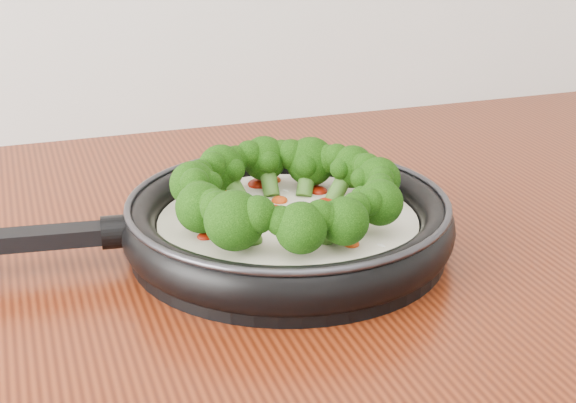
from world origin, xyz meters
name	(u,v)px	position (x,y,z in m)	size (l,w,h in m)	color
skillet	(284,217)	(-0.05, 1.07, 0.93)	(0.50, 0.35, 0.09)	black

